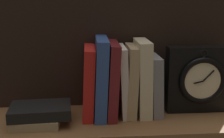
{
  "coord_description": "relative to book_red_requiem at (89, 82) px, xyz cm",
  "views": [
    {
      "loc": [
        -10.72,
        -86.89,
        36.45
      ],
      "look_at": [
        -3.27,
        3.22,
        14.29
      ],
      "focal_mm": 49.96,
      "sensor_mm": 36.0,
      "label": 1
    }
  ],
  "objects": [
    {
      "name": "book_blue_modern",
      "position": [
        3.6,
        0.0,
        1.3
      ],
      "size": [
        4.44,
        16.74,
        23.7
      ],
      "primitive_type": "cube",
      "rotation": [
        0.0,
        0.04,
        0.0
      ],
      "color": "#2D4C8E",
      "rests_on": "ground_plane"
    },
    {
      "name": "framed_clock",
      "position": [
        34.37,
        0.33,
        -0.15
      ],
      "size": [
        20.57,
        6.24,
        20.57
      ],
      "color": "black",
      "rests_on": "ground_plane"
    },
    {
      "name": "ground_plane",
      "position": [
        10.29,
        -3.22,
        -11.74
      ],
      "size": [
        80.16,
        25.59,
        2.5
      ],
      "primitive_type": "cube",
      "color": "brown"
    },
    {
      "name": "book_tan_shortstories",
      "position": [
        12.71,
        0.0,
        0.11
      ],
      "size": [
        3.8,
        12.98,
        21.32
      ],
      "primitive_type": "cube",
      "rotation": [
        0.0,
        0.04,
        0.0
      ],
      "color": "tan",
      "rests_on": "ground_plane"
    },
    {
      "name": "book_maroon_dawkins",
      "position": [
        7.04,
        0.0,
        0.63
      ],
      "size": [
        3.98,
        16.41,
        22.36
      ],
      "primitive_type": "cube",
      "rotation": [
        0.0,
        0.05,
        0.0
      ],
      "color": "maroon",
      "rests_on": "ground_plane"
    },
    {
      "name": "back_panel",
      "position": [
        10.29,
        8.97,
        10.24
      ],
      "size": [
        80.16,
        1.2,
        41.47
      ],
      "primitive_type": "cube",
      "color": "black",
      "rests_on": "ground_plane"
    },
    {
      "name": "book_cream_twain",
      "position": [
        16.34,
        0.0,
        0.9
      ],
      "size": [
        4.21,
        13.42,
        22.86
      ],
      "primitive_type": "cube",
      "rotation": [
        0.0,
        -0.02,
        0.0
      ],
      "color": "beige",
      "rests_on": "ground_plane"
    },
    {
      "name": "book_white_catcher",
      "position": [
        9.86,
        0.0,
        0.05
      ],
      "size": [
        3.15,
        12.61,
        21.16
      ],
      "primitive_type": "cube",
      "rotation": [
        0.0,
        -0.05,
        0.0
      ],
      "color": "silver",
      "rests_on": "ground_plane"
    },
    {
      "name": "book_red_requiem",
      "position": [
        0.0,
        0.0,
        0.0
      ],
      "size": [
        4.17,
        14.97,
        21.11
      ],
      "primitive_type": "cube",
      "rotation": [
        0.0,
        0.05,
        0.0
      ],
      "color": "red",
      "rests_on": "ground_plane"
    },
    {
      "name": "book_stack_side",
      "position": [
        -14.33,
        -5.46,
        -7.68
      ],
      "size": [
        17.75,
        13.23,
        5.46
      ],
      "color": "#9E8966",
      "rests_on": "ground_plane"
    },
    {
      "name": "book_gray_chess",
      "position": [
        20.05,
        0.0,
        -1.47
      ],
      "size": [
        3.81,
        12.02,
        18.16
      ],
      "primitive_type": "cube",
      "rotation": [
        0.0,
        -0.04,
        0.0
      ],
      "color": "gray",
      "rests_on": "ground_plane"
    }
  ]
}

